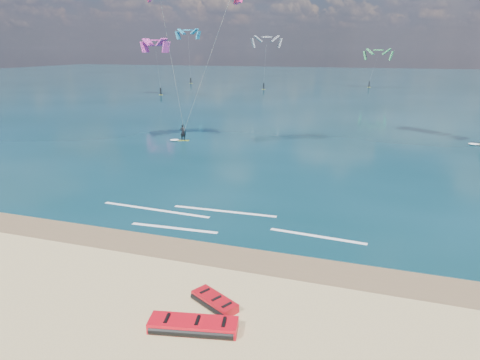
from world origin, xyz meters
TOP-DOWN VIEW (x-y plane):
  - ground at (0.00, 40.00)m, footprint 320.00×320.00m
  - wet_sand_strip at (0.00, 3.00)m, footprint 320.00×2.40m
  - sea at (0.00, 104.00)m, footprint 320.00×200.00m
  - packed_kite_left at (2.72, -2.45)m, footprint 3.40×1.84m
  - packed_kite_mid at (2.87, -0.87)m, footprint 2.36×1.94m
  - kitesurfer_main at (-8.44, 22.12)m, footprint 11.12×9.52m
  - shoreline_foam at (-0.36, 6.75)m, footprint 15.51×3.58m
  - distant_kites at (-12.62, 77.43)m, footprint 78.41×34.24m

SIDE VIEW (x-z plane):
  - ground at x=0.00m, z-range 0.00..0.00m
  - packed_kite_left at x=2.72m, z-range -0.22..0.22m
  - packed_kite_mid at x=2.87m, z-range -0.19..0.19m
  - wet_sand_strip at x=0.00m, z-range 0.00..0.01m
  - sea at x=0.00m, z-range 0.00..0.04m
  - shoreline_foam at x=-0.36m, z-range 0.04..0.05m
  - distant_kites at x=-12.62m, z-range -1.22..12.14m
  - kitesurfer_main at x=-8.44m, z-range 0.11..16.36m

